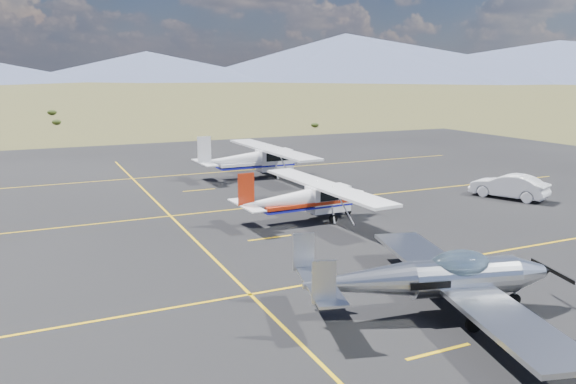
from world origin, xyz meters
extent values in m
plane|color=#383D1C|center=(0.00, 0.00, 0.00)|extent=(1600.00, 1600.00, 0.00)
cube|color=black|center=(0.00, 7.00, 0.00)|extent=(72.00, 72.00, 0.02)
cube|color=#B9BBC0|center=(-0.85, -1.73, 0.86)|extent=(4.15, 10.39, 0.14)
ellipsoid|color=#99BFD8|center=(-0.85, -1.73, 1.41)|extent=(2.09, 1.51, 0.94)
cube|color=#B9BBC0|center=(-4.95, -0.68, 1.18)|extent=(1.63, 3.53, 0.07)
cube|color=#B9BBC0|center=(-5.43, -1.86, 1.69)|extent=(0.63, 0.22, 1.14)
cube|color=#B9BBC0|center=(-4.81, 0.58, 1.69)|extent=(0.63, 0.22, 1.14)
cylinder|color=black|center=(0.93, -2.18, 0.20)|extent=(0.40, 0.20, 0.39)
cylinder|color=black|center=(-1.41, -3.00, 0.24)|extent=(0.47, 0.24, 0.46)
cylinder|color=black|center=(-0.73, -0.34, 0.24)|extent=(0.47, 0.24, 0.46)
cube|color=white|center=(0.90, 9.50, 0.97)|extent=(2.05, 1.14, 1.23)
cube|color=white|center=(0.72, 9.49, 1.60)|extent=(1.86, 10.07, 0.13)
cube|color=black|center=(0.90, 9.50, 1.22)|extent=(1.50, 1.15, 0.50)
cube|color=#A7260D|center=(-0.28, 9.45, 0.87)|extent=(4.59, 1.26, 0.16)
cube|color=#A7260D|center=(-3.37, 9.31, 1.83)|extent=(0.78, 0.10, 1.46)
cube|color=white|center=(-3.37, 9.31, 1.10)|extent=(0.81, 2.94, 0.05)
cylinder|color=black|center=(2.08, 9.55, 0.17)|extent=(0.33, 0.11, 0.33)
cylinder|color=black|center=(0.67, 8.54, 0.21)|extent=(0.41, 0.14, 0.40)
cylinder|color=black|center=(0.58, 10.44, 0.21)|extent=(0.41, 0.14, 0.40)
cube|color=white|center=(3.04, 21.08, 1.11)|extent=(2.34, 1.27, 1.42)
cube|color=white|center=(2.83, 21.07, 1.85)|extent=(1.95, 11.59, 0.15)
cube|color=black|center=(3.04, 21.08, 1.41)|extent=(1.71, 1.30, 0.58)
cube|color=white|center=(1.68, 21.04, 1.01)|extent=(5.28, 1.37, 0.19)
cube|color=white|center=(-1.89, 20.94, 2.11)|extent=(0.89, 0.10, 1.68)
cube|color=white|center=(-1.89, 20.94, 1.27)|extent=(0.88, 3.38, 0.06)
cylinder|color=black|center=(4.41, 21.12, 0.20)|extent=(0.38, 0.12, 0.38)
cylinder|color=black|center=(2.76, 19.97, 0.24)|extent=(0.47, 0.15, 0.46)
cylinder|color=black|center=(2.70, 22.17, 0.24)|extent=(0.47, 0.15, 0.46)
imported|color=white|center=(12.23, 9.09, 0.69)|extent=(3.01, 4.37, 1.36)
camera|label=1|loc=(-11.90, -13.75, 6.91)|focal=35.00mm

